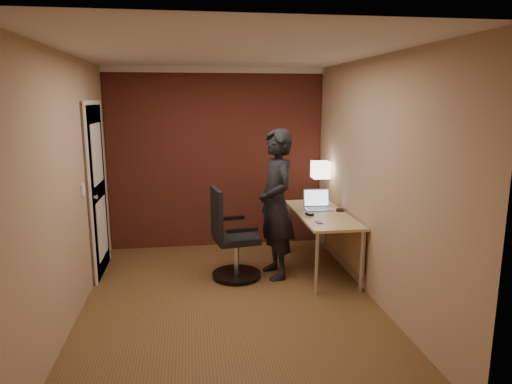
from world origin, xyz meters
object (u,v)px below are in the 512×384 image
desk_lamp (321,170)px  office_chair (231,240)px  desk (327,223)px  phone (319,222)px  mouse (309,214)px  laptop (317,203)px  wallet (340,210)px  person (276,204)px

desk_lamp → office_chair: desk_lamp is taller
desk → office_chair: bearing=-175.6°
desk → phone: size_ratio=13.04×
desk_lamp → mouse: desk_lamp is taller
desk_lamp → phone: 1.18m
mouse → desk_lamp: bearing=48.2°
desk → desk_lamp: 0.84m
desk_lamp → laptop: desk_lamp is taller
desk → office_chair: office_chair is taller
wallet → office_chair: (-1.36, -0.15, -0.27)m
office_chair → laptop: bearing=16.1°
wallet → desk: bearing=-160.4°
office_chair → person: person is taller
desk → desk_lamp: bearing=82.2°
laptop → wallet: bearing=-34.9°
person → desk_lamp: bearing=124.8°
wallet → person: 0.85m
office_chair → person: (0.54, 0.01, 0.41)m
desk_lamp → phone: bearing=-106.8°
mouse → phone: bearing=-103.6°
laptop → phone: laptop is taller
wallet → office_chair: office_chair is taller
desk_lamp → wallet: 0.71m
desk → mouse: (-0.25, -0.10, 0.14)m
laptop → desk: bearing=-74.2°
mouse → office_chair: 0.98m
desk_lamp → office_chair: size_ratio=0.51×
wallet → phone: bearing=-129.9°
desk_lamp → person: person is taller
desk_lamp → mouse: 0.90m
desk_lamp → wallet: size_ratio=4.86×
mouse → person: 0.42m
laptop → office_chair: 1.21m
desk → mouse: size_ratio=15.00×
desk → wallet: 0.23m
mouse → wallet: 0.46m
desk → desk_lamp: size_ratio=2.80×
wallet → person: bearing=-170.2°
desk_lamp → person: (-0.74, -0.71, -0.27)m
phone → desk_lamp: bearing=72.4°
mouse → phone: (0.02, -0.33, -0.01)m
desk_lamp → phone: (-0.32, -1.06, -0.41)m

